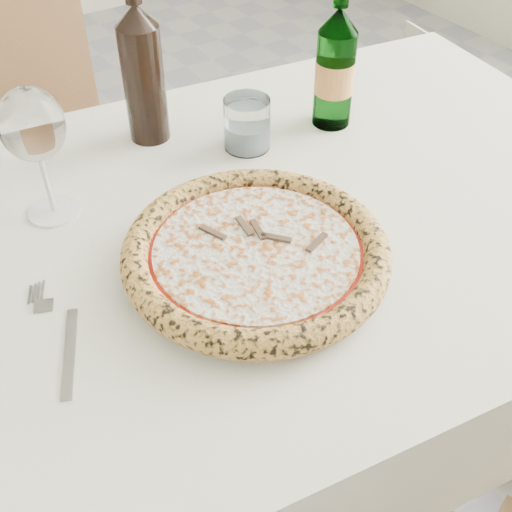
% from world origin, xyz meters
% --- Properties ---
extents(dining_table, '(1.43, 0.96, 0.76)m').
position_xyz_m(dining_table, '(0.21, 0.29, 0.66)').
color(dining_table, brown).
rests_on(dining_table, floor).
extents(chair_far, '(0.52, 0.52, 0.93)m').
position_xyz_m(chair_far, '(0.14, 1.05, 0.53)').
color(chair_far, brown).
rests_on(chair_far, floor).
extents(plate, '(0.31, 0.31, 0.02)m').
position_xyz_m(plate, '(0.21, 0.19, 0.76)').
color(plate, white).
rests_on(plate, dining_table).
extents(pizza, '(0.34, 0.34, 0.03)m').
position_xyz_m(pizza, '(0.21, 0.19, 0.78)').
color(pizza, '#C27E46').
rests_on(pizza, plate).
extents(fork, '(0.06, 0.18, 0.00)m').
position_xyz_m(fork, '(-0.04, 0.22, 0.76)').
color(fork, gray).
rests_on(fork, dining_table).
extents(wine_glass, '(0.09, 0.09, 0.19)m').
position_xyz_m(wine_glass, '(0.03, 0.44, 0.89)').
color(wine_glass, white).
rests_on(wine_glass, dining_table).
extents(tumbler, '(0.07, 0.07, 0.08)m').
position_xyz_m(tumbler, '(0.35, 0.44, 0.79)').
color(tumbler, silver).
rests_on(tumbler, dining_table).
extents(beer_bottle, '(0.06, 0.06, 0.24)m').
position_xyz_m(beer_bottle, '(0.51, 0.43, 0.85)').
color(beer_bottle, '#316F34').
rests_on(beer_bottle, dining_table).
extents(wine_bottle, '(0.06, 0.06, 0.26)m').
position_xyz_m(wine_bottle, '(0.23, 0.55, 0.87)').
color(wine_bottle, black).
rests_on(wine_bottle, dining_table).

